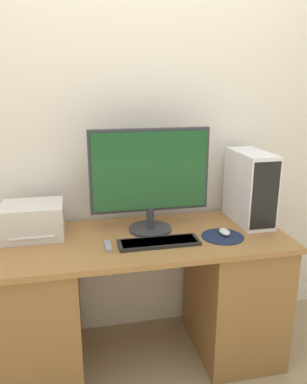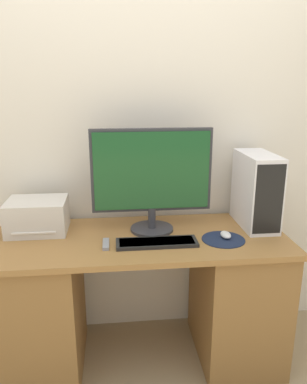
{
  "view_description": "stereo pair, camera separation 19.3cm",
  "coord_description": "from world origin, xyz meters",
  "px_view_note": "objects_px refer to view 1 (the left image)",
  "views": [
    {
      "loc": [
        -0.32,
        -1.5,
        1.56
      ],
      "look_at": [
        0.07,
        0.32,
        1.02
      ],
      "focal_mm": 35.0,
      "sensor_mm": 36.0,
      "label": 1
    },
    {
      "loc": [
        -0.13,
        -1.53,
        1.56
      ],
      "look_at": [
        0.07,
        0.32,
        1.02
      ],
      "focal_mm": 35.0,
      "sensor_mm": 36.0,
      "label": 2
    }
  ],
  "objects_px": {
    "keyboard": "(159,242)",
    "mouse": "(224,232)",
    "computer_tower": "(250,187)",
    "remote_control": "(108,246)",
    "monitor": "(150,176)",
    "printer": "(33,220)"
  },
  "relations": [
    {
      "from": "monitor",
      "to": "mouse",
      "type": "xyz_separation_m",
      "value": [
        0.38,
        -0.15,
        -0.29
      ]
    },
    {
      "from": "mouse",
      "to": "monitor",
      "type": "bearing_deg",
      "value": 157.73
    },
    {
      "from": "computer_tower",
      "to": "remote_control",
      "type": "xyz_separation_m",
      "value": [
        -0.85,
        -0.2,
        -0.2
      ]
    },
    {
      "from": "monitor",
      "to": "remote_control",
      "type": "distance_m",
      "value": 0.44
    },
    {
      "from": "printer",
      "to": "keyboard",
      "type": "bearing_deg",
      "value": -21.25
    },
    {
      "from": "keyboard",
      "to": "printer",
      "type": "distance_m",
      "value": 0.68
    },
    {
      "from": "monitor",
      "to": "mouse",
      "type": "bearing_deg",
      "value": -22.27
    },
    {
      "from": "keyboard",
      "to": "computer_tower",
      "type": "xyz_separation_m",
      "value": [
        0.59,
        0.21,
        0.2
      ]
    },
    {
      "from": "keyboard",
      "to": "mouse",
      "type": "relative_size",
      "value": 4.65
    },
    {
      "from": "keyboard",
      "to": "printer",
      "type": "bearing_deg",
      "value": 158.75
    },
    {
      "from": "monitor",
      "to": "computer_tower",
      "type": "relative_size",
      "value": 1.56
    },
    {
      "from": "monitor",
      "to": "remote_control",
      "type": "height_order",
      "value": "monitor"
    },
    {
      "from": "printer",
      "to": "remote_control",
      "type": "relative_size",
      "value": 2.55
    },
    {
      "from": "monitor",
      "to": "printer",
      "type": "relative_size",
      "value": 2.04
    },
    {
      "from": "mouse",
      "to": "computer_tower",
      "type": "xyz_separation_m",
      "value": [
        0.22,
        0.17,
        0.19
      ]
    },
    {
      "from": "mouse",
      "to": "remote_control",
      "type": "xyz_separation_m",
      "value": [
        -0.63,
        -0.03,
        -0.01
      ]
    },
    {
      "from": "keyboard",
      "to": "printer",
      "type": "height_order",
      "value": "printer"
    },
    {
      "from": "mouse",
      "to": "printer",
      "type": "distance_m",
      "value": 1.03
    },
    {
      "from": "keyboard",
      "to": "monitor",
      "type": "bearing_deg",
      "value": 91.58
    },
    {
      "from": "keyboard",
      "to": "printer",
      "type": "xyz_separation_m",
      "value": [
        -0.63,
        0.25,
        0.08
      ]
    },
    {
      "from": "keyboard",
      "to": "remote_control",
      "type": "bearing_deg",
      "value": 177.48
    },
    {
      "from": "mouse",
      "to": "remote_control",
      "type": "relative_size",
      "value": 0.72
    }
  ]
}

